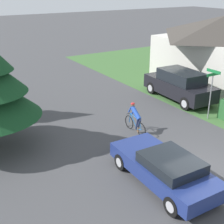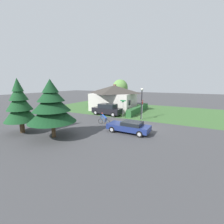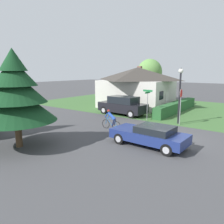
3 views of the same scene
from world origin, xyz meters
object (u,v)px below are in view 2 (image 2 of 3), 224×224
(parked_suv_right, at_px, (107,109))
(conifer_tall_far, at_px, (20,105))
(cyclist, at_px, (104,119))
(conifer_tall_near, at_px, (52,106))
(stop_sign, at_px, (142,106))
(street_name_sign, at_px, (123,106))
(deciduous_tree_right, at_px, (120,88))
(street_lamp, at_px, (142,98))
(sedan_left_lane, at_px, (129,127))
(cottage_house, at_px, (114,97))

(parked_suv_right, distance_m, conifer_tall_far, 12.80)
(cyclist, bearing_deg, conifer_tall_near, 73.54)
(stop_sign, distance_m, street_name_sign, 2.95)
(deciduous_tree_right, bearing_deg, street_lamp, -142.61)
(stop_sign, height_order, conifer_tall_far, conifer_tall_far)
(stop_sign, distance_m, deciduous_tree_right, 14.57)
(cyclist, xyz_separation_m, stop_sign, (4.44, -3.68, 1.35))
(street_lamp, bearing_deg, cyclist, 144.51)
(parked_suv_right, distance_m, conifer_tall_near, 11.74)
(sedan_left_lane, bearing_deg, conifer_tall_far, 28.73)
(street_name_sign, distance_m, conifer_tall_near, 11.11)
(parked_suv_right, xyz_separation_m, street_lamp, (-0.39, -5.90, 2.16))
(parked_suv_right, height_order, conifer_tall_near, conifer_tall_near)
(sedan_left_lane, distance_m, conifer_tall_far, 11.71)
(cyclist, bearing_deg, parked_suv_right, -63.44)
(cyclist, xyz_separation_m, conifer_tall_far, (-6.90, 6.12, 2.29))
(parked_suv_right, height_order, deciduous_tree_right, deciduous_tree_right)
(street_name_sign, bearing_deg, cyclist, 170.53)
(sedan_left_lane, xyz_separation_m, cyclist, (1.62, 4.06, 0.06))
(cyclist, distance_m, street_lamp, 6.36)
(stop_sign, xyz_separation_m, conifer_tall_near, (-10.77, 5.68, 1.05))
(sedan_left_lane, bearing_deg, street_name_sign, -59.56)
(parked_suv_right, bearing_deg, street_name_sign, 168.07)
(stop_sign, xyz_separation_m, street_lamp, (0.37, 0.25, 1.02))
(parked_suv_right, bearing_deg, conifer_tall_far, 75.80)
(conifer_tall_far, bearing_deg, stop_sign, -40.82)
(stop_sign, relative_size, conifer_tall_far, 0.51)
(deciduous_tree_right, bearing_deg, cyclist, -162.36)
(deciduous_tree_right, bearing_deg, conifer_tall_far, 177.34)
(cyclist, distance_m, stop_sign, 5.92)
(street_name_sign, bearing_deg, conifer_tall_far, 148.72)
(sedan_left_lane, xyz_separation_m, deciduous_tree_right, (17.52, 9.12, 3.54))
(parked_suv_right, bearing_deg, street_lamp, 178.77)
(cottage_house, relative_size, parked_suv_right, 1.75)
(cyclist, relative_size, street_lamp, 0.38)
(street_name_sign, relative_size, deciduous_tree_right, 0.45)
(street_name_sign, bearing_deg, street_lamp, -80.79)
(cottage_house, height_order, conifer_tall_far, conifer_tall_far)
(stop_sign, bearing_deg, parked_suv_right, -101.40)
(conifer_tall_near, distance_m, conifer_tall_far, 4.16)
(cottage_house, bearing_deg, sedan_left_lane, -151.21)
(street_lamp, xyz_separation_m, conifer_tall_near, (-11.14, 5.42, 0.03))
(cottage_house, relative_size, street_name_sign, 3.21)
(street_lamp, bearing_deg, stop_sign, -145.59)
(stop_sign, bearing_deg, conifer_tall_near, -32.17)
(cottage_house, relative_size, conifer_tall_far, 1.52)
(cyclist, relative_size, deciduous_tree_right, 0.29)
(sedan_left_lane, xyz_separation_m, conifer_tall_far, (-5.28, 10.18, 2.35))
(stop_sign, bearing_deg, sedan_left_lane, -0.73)
(parked_suv_right, bearing_deg, conifer_tall_near, 94.94)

